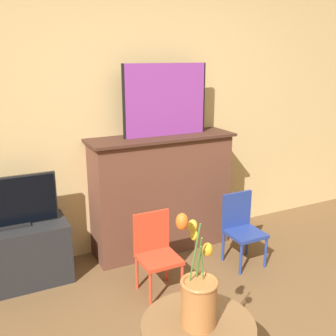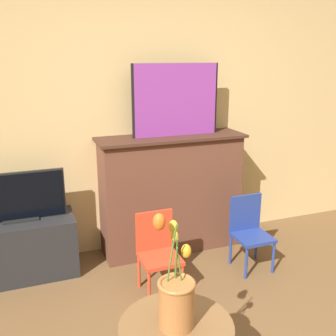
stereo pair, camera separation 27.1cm
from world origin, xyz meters
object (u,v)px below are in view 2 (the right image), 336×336
tv_monitor (19,197)px  painting (176,100)px  chair_blue (249,229)px  chair_red (158,249)px  vase_tulips (176,297)px

tv_monitor → painting: bearing=1.8°
chair_blue → chair_red: bearing=-175.4°
tv_monitor → vase_tulips: size_ratio=1.30×
tv_monitor → chair_blue: bearing=-15.9°
chair_red → vase_tulips: size_ratio=1.13×
chair_blue → vase_tulips: (-1.15, -1.19, 0.36)m
tv_monitor → chair_blue: size_ratio=1.15×
tv_monitor → chair_red: size_ratio=1.15×
tv_monitor → chair_blue: 1.94m
tv_monitor → chair_red: 1.19m
painting → vase_tulips: bearing=-111.5°
tv_monitor → chair_red: (0.97, -0.59, -0.34)m
painting → tv_monitor: (-1.37, -0.04, -0.72)m
chair_red → chair_blue: (0.86, 0.07, 0.00)m
tv_monitor → chair_red: tv_monitor is taller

